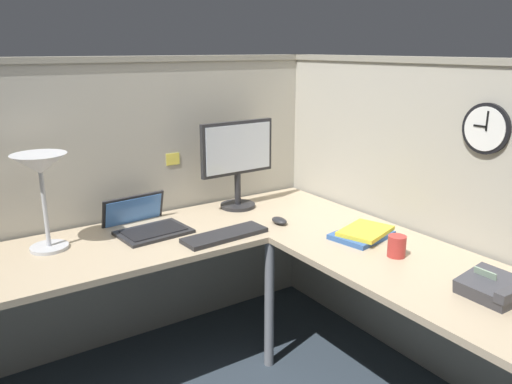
# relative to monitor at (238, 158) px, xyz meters

# --- Properties ---
(cubicle_wall_back) EXTENTS (2.57, 0.12, 1.58)m
(cubicle_wall_back) POSITION_rel_monitor_xyz_m (-0.64, 0.23, -0.23)
(cubicle_wall_back) COLOR #A8A393
(cubicle_wall_back) RESTS_ON ground
(cubicle_wall_right) EXTENTS (0.12, 2.37, 1.58)m
(cubicle_wall_right) POSITION_rel_monitor_xyz_m (0.60, -0.90, -0.23)
(cubicle_wall_right) COLOR #A8A393
(cubicle_wall_right) RESTS_ON ground
(desk) EXTENTS (2.35, 2.15, 0.73)m
(desk) POSITION_rel_monitor_xyz_m (-0.42, -0.69, -0.39)
(desk) COLOR tan
(desk) RESTS_ON ground
(monitor) EXTENTS (0.46, 0.20, 0.50)m
(monitor) POSITION_rel_monitor_xyz_m (0.00, 0.00, 0.00)
(monitor) COLOR #232326
(monitor) RESTS_ON desk
(laptop) EXTENTS (0.37, 0.41, 0.22)m
(laptop) POSITION_rel_monitor_xyz_m (-0.59, -0.04, -0.27)
(laptop) COLOR #232326
(laptop) RESTS_ON desk
(keyboard) EXTENTS (0.44, 0.17, 0.02)m
(keyboard) POSITION_rel_monitor_xyz_m (-0.31, -0.38, -0.28)
(keyboard) COLOR #232326
(keyboard) RESTS_ON desk
(computer_mouse) EXTENTS (0.06, 0.10, 0.03)m
(computer_mouse) POSITION_rel_monitor_xyz_m (0.03, -0.36, -0.28)
(computer_mouse) COLOR #232326
(computer_mouse) RESTS_ON desk
(desk_lamp_dome) EXTENTS (0.24, 0.24, 0.44)m
(desk_lamp_dome) POSITION_rel_monitor_xyz_m (-1.06, -0.06, 0.07)
(desk_lamp_dome) COLOR #B7BABF
(desk_lamp_dome) RESTS_ON desk
(office_phone) EXTENTS (0.19, 0.21, 0.11)m
(office_phone) POSITION_rel_monitor_xyz_m (0.20, -1.46, -0.26)
(office_phone) COLOR #38383D
(office_phone) RESTS_ON desk
(book_stack) EXTENTS (0.33, 0.27, 0.04)m
(book_stack) POSITION_rel_monitor_xyz_m (0.25, -0.75, -0.27)
(book_stack) COLOR #335999
(book_stack) RESTS_ON desk
(coffee_mug) EXTENTS (0.08, 0.08, 0.10)m
(coffee_mug) POSITION_rel_monitor_xyz_m (0.20, -1.00, -0.25)
(coffee_mug) COLOR #B2332D
(coffee_mug) RESTS_ON desk
(wall_clock) EXTENTS (0.04, 0.22, 0.22)m
(wall_clock) POSITION_rel_monitor_xyz_m (0.55, -1.15, 0.27)
(wall_clock) COLOR black
(pinned_note_leftmost) EXTENTS (0.08, 0.00, 0.07)m
(pinned_note_leftmost) POSITION_rel_monitor_xyz_m (-0.31, 0.18, -0.00)
(pinned_note_leftmost) COLOR #EAD84C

